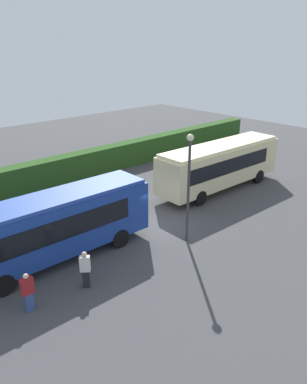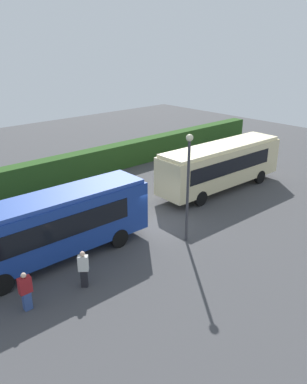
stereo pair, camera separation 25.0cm
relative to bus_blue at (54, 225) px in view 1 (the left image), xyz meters
The scene contains 7 objects.
ground_plane 5.96m from the bus_blue, ahead, with size 64.00×64.00×0.00m, color #424244.
bus_blue is the anchor object (origin of this frame).
bus_cream 13.44m from the bus_blue, ahead, with size 10.57×2.82×3.29m.
person_center 3.91m from the bus_blue, 136.06° to the right, with size 0.50×0.26×1.69m.
person_right 3.02m from the bus_blue, 94.14° to the right, with size 0.51×0.48×1.74m.
hedge_row 11.04m from the bus_blue, 59.16° to the left, with size 44.00×1.22×2.00m, color #264B1B.
lamppost 6.98m from the bus_blue, 26.36° to the right, with size 0.36×0.36×5.81m.
Camera 1 is at (-13.18, -14.71, 10.01)m, focal length 35.62 mm.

